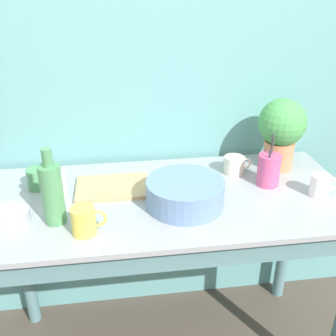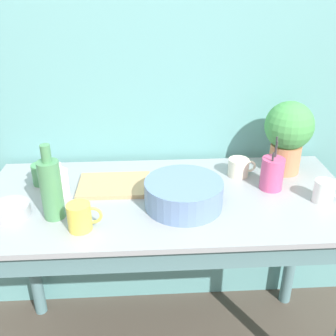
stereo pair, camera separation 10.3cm
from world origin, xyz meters
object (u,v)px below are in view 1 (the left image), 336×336
tray_board (113,187)px  bottle_short (57,186)px  mug_yellow (84,221)px  bowl_small_steel (9,217)px  potted_plant (281,129)px  bowl_wash_large (185,193)px  mug_white (320,185)px  mug_green (37,179)px  utensil_cup (269,170)px  mug_cream (235,165)px  bottle_tall (52,193)px

tray_board → bottle_short: bearing=-165.6°
mug_yellow → bowl_small_steel: mug_yellow is taller
potted_plant → bowl_small_steel: (-1.07, -0.28, -0.16)m
bowl_wash_large → bowl_small_steel: bowl_wash_large is taller
mug_yellow → mug_white: (0.88, 0.13, -0.00)m
mug_green → utensil_cup: bearing=-5.8°
potted_plant → bottle_short: bearing=-170.7°
bottle_short → bowl_small_steel: 0.20m
tray_board → bowl_wash_large: bearing=-31.0°
potted_plant → mug_yellow: potted_plant is taller
bowl_wash_large → bowl_small_steel: size_ratio=2.06×
mug_white → tray_board: 0.80m
potted_plant → utensil_cup: bearing=-124.2°
bottle_short → mug_white: bearing=-6.2°
mug_cream → bowl_small_steel: size_ratio=0.85×
bowl_small_steel → tray_board: bearing=27.7°
potted_plant → bowl_wash_large: potted_plant is taller
bowl_wash_large → utensil_cup: utensil_cup is taller
mug_white → bowl_small_steel: size_ratio=0.78×
bowl_wash_large → bottle_tall: (-0.46, -0.05, 0.06)m
bowl_small_steel → mug_cream: bearing=16.3°
bowl_small_steel → tray_board: size_ratio=0.48×
potted_plant → mug_green: size_ratio=2.93×
mug_yellow → tray_board: bearing=72.0°
potted_plant → bottle_short: potted_plant is taller
bowl_small_steel → bottle_tall: bearing=-6.3°
mug_yellow → utensil_cup: 0.75m
mug_yellow → utensil_cup: bearing=18.4°
bowl_small_steel → mug_yellow: bearing=-21.0°
bottle_tall → bottle_short: bearing=92.8°
bottle_short → bowl_wash_large: bearing=-12.8°
bottle_short → bowl_small_steel: bearing=-138.3°
bowl_small_steel → utensil_cup: utensil_cup is taller
bowl_wash_large → utensil_cup: (0.36, 0.11, 0.02)m
bowl_wash_large → mug_cream: size_ratio=2.43×
mug_white → mug_cream: 0.35m
potted_plant → bottle_short: 0.94m
mug_cream → utensil_cup: size_ratio=0.56×
bottle_tall → potted_plant: bearing=18.2°
mug_cream → bowl_small_steel: mug_cream is taller
mug_white → mug_green: same height
mug_white → tray_board: bearing=168.5°
bowl_wash_large → tray_board: size_ratio=1.00×
bottle_short → tray_board: (0.20, 0.05, -0.05)m
mug_yellow → mug_green: bearing=121.1°
potted_plant → mug_green: bearing=-177.0°
potted_plant → bottle_tall: 0.97m
bottle_short → utensil_cup: (0.82, 0.00, 0.01)m
mug_white → utensil_cup: size_ratio=0.52×
bowl_wash_large → mug_cream: (0.26, 0.23, -0.01)m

